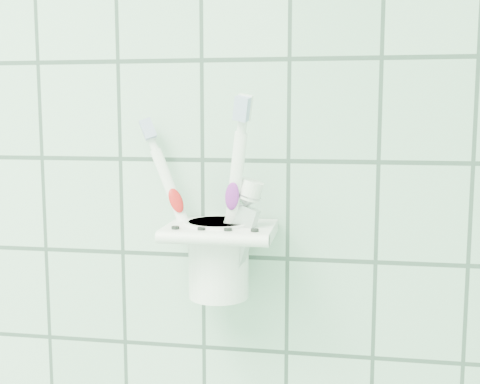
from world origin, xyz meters
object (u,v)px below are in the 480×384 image
object	(u,v)px
holder_bracket	(221,232)
toothbrush_orange	(223,190)
toothpaste_tube	(219,225)
cup	(219,256)
toothbrush_blue	(216,191)
toothbrush_pink	(208,197)

from	to	relation	value
holder_bracket	toothbrush_orange	size ratio (longest dim) A/B	0.53
holder_bracket	toothpaste_tube	size ratio (longest dim) A/B	0.85
cup	toothbrush_blue	world-z (taller)	toothbrush_blue
holder_bracket	toothpaste_tube	distance (m)	0.01
cup	toothbrush_orange	world-z (taller)	toothbrush_orange
toothbrush_pink	toothbrush_blue	world-z (taller)	toothbrush_blue
toothpaste_tube	cup	bearing A→B (deg)	127.33
holder_bracket	toothpaste_tube	bearing A→B (deg)	-95.82
toothbrush_orange	toothbrush_blue	bearing A→B (deg)	169.42
toothbrush_pink	toothbrush_blue	bearing A→B (deg)	22.72
holder_bracket	cup	distance (m)	0.03
toothbrush_orange	toothpaste_tube	size ratio (longest dim) A/B	1.59
cup	toothbrush_orange	size ratio (longest dim) A/B	0.39
holder_bracket	toothbrush_pink	size ratio (longest dim) A/B	0.58
cup	toothbrush_pink	world-z (taller)	toothbrush_pink
cup	toothbrush_blue	bearing A→B (deg)	113.31
toothbrush_blue	toothbrush_orange	world-z (taller)	toothbrush_orange
cup	toothbrush_orange	xyz separation A→B (m)	(0.00, 0.01, 0.07)
holder_bracket	toothbrush_blue	xyz separation A→B (m)	(-0.01, 0.01, 0.04)
toothbrush_pink	toothpaste_tube	distance (m)	0.03
holder_bracket	cup	world-z (taller)	same
cup	toothbrush_orange	distance (m)	0.07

